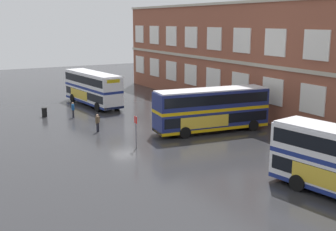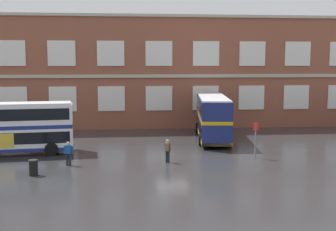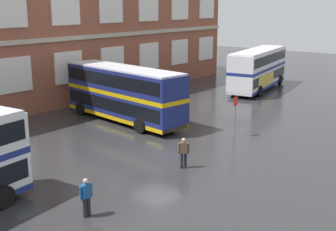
{
  "view_description": "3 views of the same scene",
  "coord_description": "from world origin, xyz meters",
  "px_view_note": "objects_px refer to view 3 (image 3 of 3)",
  "views": [
    {
      "loc": [
        36.74,
        -15.66,
        10.27
      ],
      "look_at": [
        4.84,
        2.13,
        2.13
      ],
      "focal_mm": 45.57,
      "sensor_mm": 36.0,
      "label": 1
    },
    {
      "loc": [
        -3.57,
        -33.79,
        7.19
      ],
      "look_at": [
        0.0,
        3.7,
        2.71
      ],
      "focal_mm": 47.34,
      "sensor_mm": 36.0,
      "label": 2
    },
    {
      "loc": [
        -18.9,
        -16.04,
        8.7
      ],
      "look_at": [
        3.09,
        1.6,
        1.56
      ],
      "focal_mm": 47.95,
      "sensor_mm": 36.0,
      "label": 3
    }
  ],
  "objects_px": {
    "second_passenger": "(86,196)",
    "waiting_passenger": "(184,152)",
    "bus_stand_flag": "(235,113)",
    "double_decker_middle": "(124,93)",
    "double_decker_far": "(258,69)"
  },
  "relations": [
    {
      "from": "double_decker_middle",
      "to": "second_passenger",
      "type": "distance_m",
      "value": 15.61
    },
    {
      "from": "double_decker_middle",
      "to": "waiting_passenger",
      "type": "bearing_deg",
      "value": -118.66
    },
    {
      "from": "waiting_passenger",
      "to": "double_decker_middle",
      "type": "bearing_deg",
      "value": 61.34
    },
    {
      "from": "double_decker_middle",
      "to": "second_passenger",
      "type": "xyz_separation_m",
      "value": [
        -12.2,
        -9.67,
        -1.22
      ]
    },
    {
      "from": "double_decker_middle",
      "to": "double_decker_far",
      "type": "xyz_separation_m",
      "value": [
        17.59,
        -1.86,
        0.0
      ]
    },
    {
      "from": "bus_stand_flag",
      "to": "waiting_passenger",
      "type": "bearing_deg",
      "value": -172.82
    },
    {
      "from": "waiting_passenger",
      "to": "double_decker_far",
      "type": "bearing_deg",
      "value": 18.41
    },
    {
      "from": "double_decker_middle",
      "to": "double_decker_far",
      "type": "relative_size",
      "value": 1.0
    },
    {
      "from": "second_passenger",
      "to": "waiting_passenger",
      "type": "bearing_deg",
      "value": 1.93
    },
    {
      "from": "double_decker_middle",
      "to": "waiting_passenger",
      "type": "xyz_separation_m",
      "value": [
        -5.15,
        -9.43,
        -1.22
      ]
    },
    {
      "from": "double_decker_middle",
      "to": "bus_stand_flag",
      "type": "height_order",
      "value": "double_decker_middle"
    },
    {
      "from": "double_decker_far",
      "to": "second_passenger",
      "type": "distance_m",
      "value": 30.81
    },
    {
      "from": "second_passenger",
      "to": "bus_stand_flag",
      "type": "relative_size",
      "value": 0.63
    },
    {
      "from": "double_decker_middle",
      "to": "bus_stand_flag",
      "type": "xyz_separation_m",
      "value": [
        1.6,
        -8.58,
        -0.51
      ]
    },
    {
      "from": "double_decker_middle",
      "to": "bus_stand_flag",
      "type": "distance_m",
      "value": 8.74
    }
  ]
}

